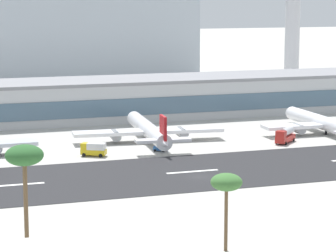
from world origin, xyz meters
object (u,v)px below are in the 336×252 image
Objects in this scene: service_baggage_tug_1 at (160,147)px; palm_tree_0 at (24,157)px; service_box_truck_2 at (94,149)px; palm_tree_2 at (226,184)px; airliner_navy_tail_gate_2 at (326,124)px; terminal_building at (110,99)px; control_tower at (293,21)px; distant_hotel_block at (28,34)px; service_fuel_truck_0 at (285,135)px; airliner_red_tail_gate_1 at (149,131)px.

service_baggage_tug_1 is 0.23× the size of palm_tree_0.
service_box_truck_2 is 0.53× the size of palm_tree_2.
terminal_building is at bearing 48.35° from airliner_navy_tail_gate_2.
distant_hotel_block is (-94.16, 69.62, -6.68)m from control_tower.
service_fuel_truck_0 is 91.84m from palm_tree_2.
airliner_navy_tail_gate_2 is at bearing 47.09° from service_baggage_tug_1.
service_fuel_truck_0 is (33.76, -12.36, -1.02)m from airliner_red_tail_gate_1.
airliner_red_tail_gate_1 reaches higher than service_fuel_truck_0.
service_fuel_truck_0 is at bearing -104.62° from airliner_red_tail_gate_1.
control_tower is at bearing -36.48° from distant_hotel_block.
distant_hotel_block is 173.46m from service_fuel_truck_0.
control_tower reaches higher than distant_hotel_block.
palm_tree_0 reaches higher than service_fuel_truck_0.
airliner_red_tail_gate_1 is 7.18× the size of service_box_truck_2.
service_fuel_truck_0 is 52.00m from service_box_truck_2.
palm_tree_2 is (-15.45, -89.45, 7.45)m from airliner_red_tail_gate_1.
airliner_navy_tail_gate_2 reaches higher than service_baggage_tug_1.
control_tower is 3.07× the size of palm_tree_0.
palm_tree_2 is (-14.37, -76.73, 9.46)m from service_baggage_tug_1.
service_baggage_tug_1 is at bearing 100.21° from airliner_navy_tail_gate_2.
terminal_building is 22.64× the size of service_fuel_truck_0.
palm_tree_2 is (-7.05, -244.21, -11.06)m from distant_hotel_block.
distant_hotel_block is at bearing 94.28° from terminal_building.
service_fuel_truck_0 is (33.73, -54.42, -4.28)m from terminal_building.
palm_tree_0 is (-77.27, -62.37, 11.48)m from service_fuel_truck_0.
distant_hotel_block is 3.34× the size of airliner_navy_tail_gate_2.
service_fuel_truck_0 is at bearing 38.66° from service_baggage_tug_1.
terminal_building is at bearing -85.72° from distant_hotel_block.
airliner_red_tail_gate_1 is (-0.03, -42.06, -3.25)m from terminal_building.
service_box_truck_2 is (-17.15, -0.56, 0.74)m from service_baggage_tug_1.
airliner_red_tail_gate_1 is 5.72× the size of service_fuel_truck_0.
terminal_building is 64.17m from service_fuel_truck_0.
terminal_building is 114.04m from distant_hotel_block.
terminal_building is 3.81× the size of control_tower.
control_tower is 145.61m from service_box_truck_2.
palm_tree_0 is (-43.51, -74.74, 10.46)m from airliner_red_tail_gate_1.
control_tower reaches higher than palm_tree_2.
service_fuel_truck_0 is at bearing 38.91° from palm_tree_0.
terminal_building is 98.43m from control_tower.
control_tower reaches higher than terminal_building.
service_baggage_tug_1 is at bearing 79.39° from palm_tree_2.
terminal_building is 28.42× the size of service_box_truck_2.
palm_tree_2 reaches higher than airliner_navy_tail_gate_2.
terminal_building is at bearing -153.32° from control_tower.
airliner_navy_tail_gate_2 is at bearing -89.69° from airliner_red_tail_gate_1.
service_baggage_tug_1 is at bearing -179.38° from airliner_red_tail_gate_1.
airliner_navy_tail_gate_2 is 18.31m from service_fuel_truck_0.
terminal_building is at bearing 83.29° from palm_tree_2.
terminal_building is at bearing 5.45° from airliner_red_tail_gate_1.
palm_tree_2 is at bearing 122.51° from service_box_truck_2.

